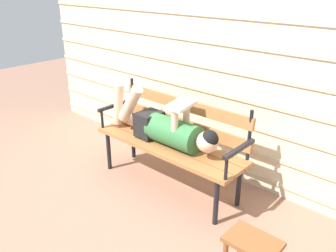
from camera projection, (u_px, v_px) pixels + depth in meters
ground_plane at (163, 188)px, 3.47m from camera, size 12.00×12.00×0.00m
house_siding at (208, 66)px, 3.49m from camera, size 5.07×0.08×2.22m
park_bench at (173, 137)px, 3.36m from camera, size 1.58×0.47×0.92m
reclining_person at (163, 126)px, 3.31m from camera, size 1.70×0.26×0.52m
footstool at (252, 252)px, 2.26m from camera, size 0.34×0.24×0.39m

